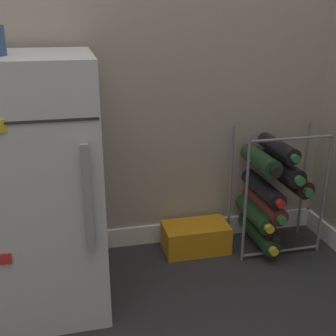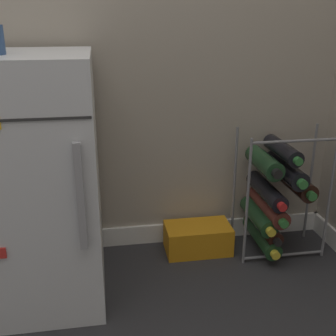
{
  "view_description": "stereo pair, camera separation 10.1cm",
  "coord_description": "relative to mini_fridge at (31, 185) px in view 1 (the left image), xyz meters",
  "views": [
    {
      "loc": [
        -0.19,
        -1.09,
        1.02
      ],
      "look_at": [
        0.16,
        0.42,
        0.45
      ],
      "focal_mm": 45.0,
      "sensor_mm": 36.0,
      "label": 1
    },
    {
      "loc": [
        -0.09,
        -1.11,
        1.02
      ],
      "look_at": [
        0.16,
        0.42,
        0.45
      ],
      "focal_mm": 45.0,
      "sensor_mm": 36.0,
      "label": 2
    }
  ],
  "objects": [
    {
      "name": "mini_fridge",
      "position": [
        0.0,
        0.0,
        0.0
      ],
      "size": [
        0.48,
        0.54,
        0.9
      ],
      "color": "silver",
      "rests_on": "ground_plane"
    },
    {
      "name": "wine_rack",
      "position": [
        0.99,
        0.13,
        -0.17
      ],
      "size": [
        0.38,
        0.33,
        0.56
      ],
      "color": "slate",
      "rests_on": "ground_plane"
    },
    {
      "name": "soda_box",
      "position": [
        0.67,
        0.18,
        -0.39
      ],
      "size": [
        0.29,
        0.17,
        0.13
      ],
      "color": "orange",
      "rests_on": "ground_plane"
    }
  ]
}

